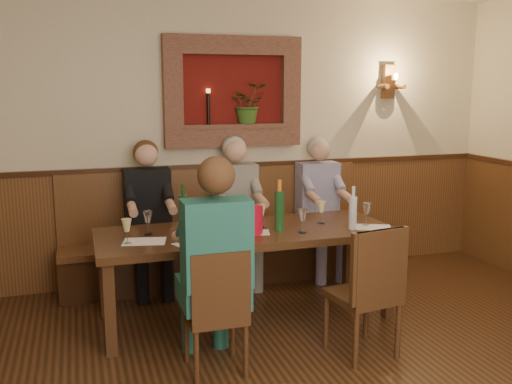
# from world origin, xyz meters

# --- Properties ---
(room_shell) EXTENTS (6.04, 6.04, 2.82)m
(room_shell) POSITION_xyz_m (0.00, 0.00, 1.89)
(room_shell) COLOR beige
(room_shell) RESTS_ON ground
(wainscoting) EXTENTS (6.02, 6.02, 1.15)m
(wainscoting) POSITION_xyz_m (0.00, -0.00, 0.59)
(wainscoting) COLOR #523217
(wainscoting) RESTS_ON ground
(wall_niche) EXTENTS (1.36, 0.30, 1.06)m
(wall_niche) POSITION_xyz_m (0.24, 2.94, 1.81)
(wall_niche) COLOR #63110E
(wall_niche) RESTS_ON ground
(wall_sconce) EXTENTS (0.25, 0.20, 0.35)m
(wall_sconce) POSITION_xyz_m (1.90, 2.93, 1.94)
(wall_sconce) COLOR #523217
(wall_sconce) RESTS_ON ground
(dining_table) EXTENTS (2.40, 0.90, 0.75)m
(dining_table) POSITION_xyz_m (0.00, 1.85, 0.68)
(dining_table) COLOR black
(dining_table) RESTS_ON ground
(bench) EXTENTS (3.00, 0.45, 1.11)m
(bench) POSITION_xyz_m (0.00, 2.79, 0.33)
(bench) COLOR #381E0F
(bench) RESTS_ON ground
(chair_near_left) EXTENTS (0.39, 0.39, 0.88)m
(chair_near_left) POSITION_xyz_m (-0.46, 1.03, 0.25)
(chair_near_left) COLOR black
(chair_near_left) RESTS_ON ground
(chair_near_right) EXTENTS (0.48, 0.48, 0.96)m
(chair_near_right) POSITION_xyz_m (0.61, 0.96, 0.28)
(chair_near_right) COLOR black
(chair_near_right) RESTS_ON ground
(person_bench_left) EXTENTS (0.42, 0.51, 1.42)m
(person_bench_left) POSITION_xyz_m (-0.68, 2.69, 0.59)
(person_bench_left) COLOR black
(person_bench_left) RESTS_ON ground
(person_bench_mid) EXTENTS (0.42, 0.52, 1.43)m
(person_bench_mid) POSITION_xyz_m (0.16, 2.69, 0.59)
(person_bench_mid) COLOR #5B5653
(person_bench_mid) RESTS_ON ground
(person_bench_right) EXTENTS (0.41, 0.51, 1.41)m
(person_bench_right) POSITION_xyz_m (1.04, 2.69, 0.58)
(person_bench_right) COLOR navy
(person_bench_right) RESTS_ON ground
(person_chair_front) EXTENTS (0.44, 0.54, 1.47)m
(person_chair_front) POSITION_xyz_m (-0.46, 1.07, 0.61)
(person_chair_front) COLOR navy
(person_chair_front) RESTS_ON ground
(spittoon_bucket) EXTENTS (0.25, 0.25, 0.22)m
(spittoon_bucket) POSITION_xyz_m (0.00, 1.73, 0.86)
(spittoon_bucket) COLOR red
(spittoon_bucket) RESTS_ON dining_table
(wine_bottle_green_a) EXTENTS (0.10, 0.10, 0.42)m
(wine_bottle_green_a) POSITION_xyz_m (0.25, 1.75, 0.92)
(wine_bottle_green_a) COLOR #19471E
(wine_bottle_green_a) RESTS_ON dining_table
(wine_bottle_green_b) EXTENTS (0.07, 0.07, 0.38)m
(wine_bottle_green_b) POSITION_xyz_m (-0.48, 2.01, 0.90)
(wine_bottle_green_b) COLOR #19471E
(wine_bottle_green_b) RESTS_ON dining_table
(water_bottle) EXTENTS (0.08, 0.08, 0.36)m
(water_bottle) POSITION_xyz_m (0.84, 1.62, 0.89)
(water_bottle) COLOR silver
(water_bottle) RESTS_ON dining_table
(tasting_sheet_a) EXTENTS (0.35, 0.29, 0.00)m
(tasting_sheet_a) POSITION_xyz_m (-0.83, 1.74, 0.75)
(tasting_sheet_a) COLOR white
(tasting_sheet_a) RESTS_ON dining_table
(tasting_sheet_b) EXTENTS (0.28, 0.24, 0.00)m
(tasting_sheet_b) POSITION_xyz_m (0.03, 1.75, 0.75)
(tasting_sheet_b) COLOR white
(tasting_sheet_b) RESTS_ON dining_table
(tasting_sheet_c) EXTENTS (0.35, 0.30, 0.00)m
(tasting_sheet_c) POSITION_xyz_m (1.03, 1.61, 0.75)
(tasting_sheet_c) COLOR white
(tasting_sheet_c) RESTS_ON dining_table
(tasting_sheet_d) EXTENTS (0.31, 0.27, 0.00)m
(tasting_sheet_d) POSITION_xyz_m (-0.50, 1.57, 0.75)
(tasting_sheet_d) COLOR white
(tasting_sheet_d) RESTS_ON dining_table
(wine_glass_0) EXTENTS (0.08, 0.08, 0.19)m
(wine_glass_0) POSITION_xyz_m (1.01, 1.70, 0.85)
(wine_glass_0) COLOR white
(wine_glass_0) RESTS_ON dining_table
(wine_glass_1) EXTENTS (0.08, 0.08, 0.19)m
(wine_glass_1) POSITION_xyz_m (0.40, 1.63, 0.85)
(wine_glass_1) COLOR white
(wine_glass_1) RESTS_ON dining_table
(wine_glass_2) EXTENTS (0.08, 0.08, 0.19)m
(wine_glass_2) POSITION_xyz_m (-0.12, 1.67, 0.85)
(wine_glass_2) COLOR #F2DC90
(wine_glass_2) RESTS_ON dining_table
(wine_glass_3) EXTENTS (0.08, 0.08, 0.19)m
(wine_glass_3) POSITION_xyz_m (-0.96, 1.71, 0.85)
(wine_glass_3) COLOR #F2DC90
(wine_glass_3) RESTS_ON dining_table
(wine_glass_4) EXTENTS (0.08, 0.08, 0.19)m
(wine_glass_4) POSITION_xyz_m (0.15, 1.90, 0.85)
(wine_glass_4) COLOR #F2DC90
(wine_glass_4) RESTS_ON dining_table
(wine_glass_5) EXTENTS (0.08, 0.08, 0.19)m
(wine_glass_5) POSITION_xyz_m (-0.78, 1.94, 0.85)
(wine_glass_5) COLOR white
(wine_glass_5) RESTS_ON dining_table
(wine_glass_6) EXTENTS (0.08, 0.08, 0.19)m
(wine_glass_6) POSITION_xyz_m (-0.47, 1.62, 0.85)
(wine_glass_6) COLOR #F2DC90
(wine_glass_6) RESTS_ON dining_table
(wine_glass_7) EXTENTS (0.08, 0.08, 0.19)m
(wine_glass_7) POSITION_xyz_m (0.68, 1.88, 0.85)
(wine_glass_7) COLOR #F2DC90
(wine_glass_7) RESTS_ON dining_table
(wine_glass_8) EXTENTS (0.08, 0.08, 0.19)m
(wine_glass_8) POSITION_xyz_m (-0.23, 1.92, 0.85)
(wine_glass_8) COLOR white
(wine_glass_8) RESTS_ON dining_table
(wine_glass_9) EXTENTS (0.08, 0.08, 0.19)m
(wine_glass_9) POSITION_xyz_m (-0.26, 1.51, 0.85)
(wine_glass_9) COLOR #F2DC90
(wine_glass_9) RESTS_ON dining_table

